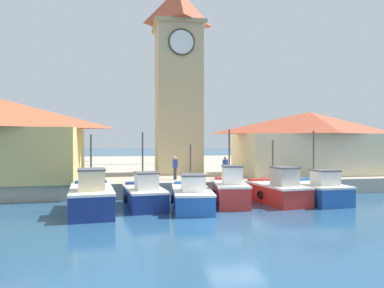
% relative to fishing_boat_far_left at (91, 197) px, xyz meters
% --- Properties ---
extents(ground_plane, '(300.00, 300.00, 0.00)m').
position_rel_fishing_boat_far_left_xyz_m(ground_plane, '(6.73, -3.51, -0.82)').
color(ground_plane, navy).
extents(quay_wharf, '(120.00, 40.00, 1.02)m').
position_rel_fishing_boat_far_left_xyz_m(quay_wharf, '(6.73, 24.03, -0.31)').
color(quay_wharf, '#A89E89').
rests_on(quay_wharf, ground).
extents(fishing_boat_far_left, '(2.63, 5.41, 4.08)m').
position_rel_fishing_boat_far_left_xyz_m(fishing_boat_far_left, '(0.00, 0.00, 0.00)').
color(fishing_boat_far_left, navy).
rests_on(fishing_boat_far_left, ground).
extents(fishing_boat_left_outer, '(2.44, 4.64, 4.24)m').
position_rel_fishing_boat_far_left_xyz_m(fishing_boat_left_outer, '(2.79, 1.09, -0.11)').
color(fishing_boat_left_outer, navy).
rests_on(fishing_boat_left_outer, ground).
extents(fishing_boat_left_inner, '(2.51, 5.41, 3.54)m').
position_rel_fishing_boat_far_left_xyz_m(fishing_boat_left_inner, '(5.34, 0.32, -0.13)').
color(fishing_boat_left_inner, '#2356A8').
rests_on(fishing_boat_left_inner, ground).
extents(fishing_boat_mid_left, '(2.36, 4.33, 4.42)m').
position_rel_fishing_boat_far_left_xyz_m(fishing_boat_mid_left, '(7.76, 0.99, 0.00)').
color(fishing_boat_mid_left, '#AD2823').
rests_on(fishing_boat_mid_left, ground).
extents(fishing_boat_center, '(2.69, 4.72, 3.77)m').
position_rel_fishing_boat_far_left_xyz_m(fishing_boat_center, '(10.74, 1.06, -0.06)').
color(fishing_boat_center, '#AD2823').
rests_on(fishing_boat_center, ground).
extents(fishing_boat_mid_right, '(2.39, 4.34, 4.36)m').
position_rel_fishing_boat_far_left_xyz_m(fishing_boat_mid_right, '(13.20, 0.78, -0.09)').
color(fishing_boat_mid_right, '#2356A8').
rests_on(fishing_boat_mid_right, ground).
extents(clock_tower, '(4.08, 4.08, 16.87)m').
position_rel_fishing_boat_far_left_xyz_m(clock_tower, '(6.09, 10.64, 8.21)').
color(clock_tower, tan).
rests_on(clock_tower, quay_wharf).
extents(warehouse_right, '(11.92, 6.54, 5.07)m').
position_rel_fishing_boat_far_left_xyz_m(warehouse_right, '(16.66, 8.48, 2.79)').
color(warehouse_right, beige).
rests_on(warehouse_right, quay_wharf).
extents(port_crane_near, '(2.00, 9.10, 18.99)m').
position_rel_fishing_boat_far_left_xyz_m(port_crane_near, '(8.50, 23.51, 7.45)').
color(port_crane_near, '#353539').
rests_on(port_crane_near, quay_wharf).
extents(dock_worker_near_tower, '(0.34, 0.22, 1.62)m').
position_rel_fishing_boat_far_left_xyz_m(dock_worker_near_tower, '(8.60, 5.17, 1.04)').
color(dock_worker_near_tower, '#33333D').
rests_on(dock_worker_near_tower, quay_wharf).
extents(dock_worker_along_quay, '(0.34, 0.22, 1.62)m').
position_rel_fishing_boat_far_left_xyz_m(dock_worker_along_quay, '(5.18, 5.87, 1.04)').
color(dock_worker_along_quay, '#33333D').
rests_on(dock_worker_along_quay, quay_wharf).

